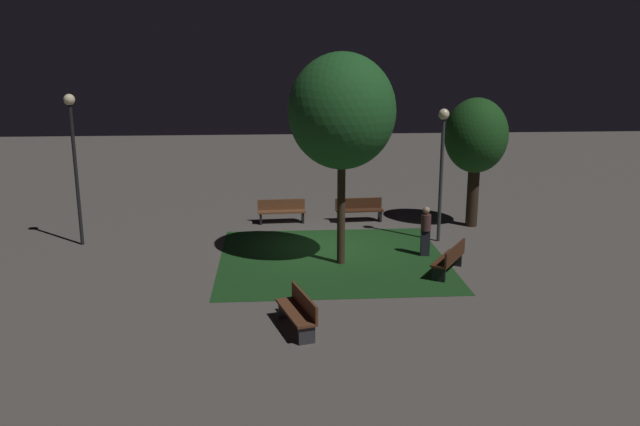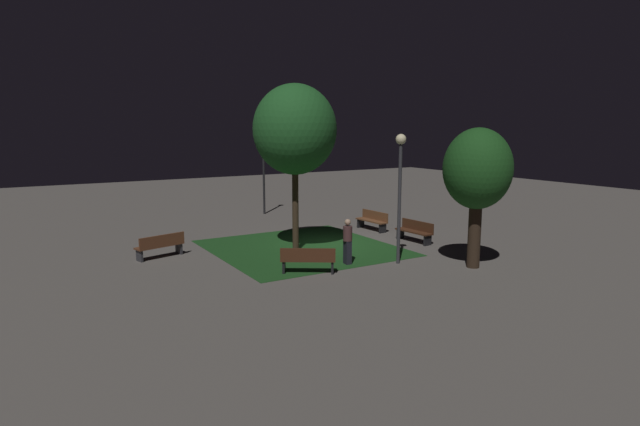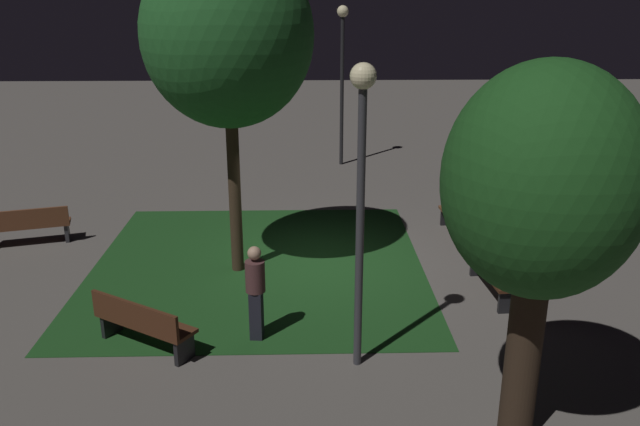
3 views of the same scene
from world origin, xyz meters
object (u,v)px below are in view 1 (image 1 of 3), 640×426
Objects in this scene: lamp_post_near_wall at (73,145)px; tree_lawn_side at (342,112)px; bench_lawn_edge at (359,209)px; bench_front_right at (282,210)px; tree_back_right at (476,137)px; lamp_post_path_center at (442,152)px; pedestrian at (426,230)px; bench_path_side at (299,310)px; bench_near_trees at (450,258)px.

tree_lawn_side is at bearing 162.99° from lamp_post_near_wall.
lamp_post_near_wall reaches higher than bench_lawn_edge.
tree_lawn_side is at bearing 76.36° from bench_lawn_edge.
bench_front_right is 7.69m from tree_back_right.
bench_front_right is 6.60m from lamp_post_path_center.
tree_lawn_side is 3.96× the size of pedestrian.
bench_path_side and bench_near_trees have the same top height.
bench_front_right is at bearing -70.73° from tree_lawn_side.
bench_lawn_edge is 10.46m from lamp_post_near_wall.
tree_back_right is 0.75× the size of tree_lawn_side.
bench_near_trees is at bearing 158.78° from tree_lawn_side.
bench_near_trees is 0.35× the size of lamp_post_near_wall.
bench_path_side is 0.41× the size of lamp_post_path_center.
tree_lawn_side is (-1.75, 5.02, 4.17)m from bench_front_right.
pedestrian is at bearing 169.79° from lamp_post_near_wall.
bench_front_right is at bearing -160.51° from lamp_post_near_wall.
tree_back_right reaches higher than pedestrian.
bench_lawn_edge is at bearing -103.64° from tree_lawn_side.
lamp_post_near_wall is at bearing -10.21° from pedestrian.
bench_front_right is 0.36× the size of lamp_post_near_wall.
bench_near_trees is at bearing 81.57° from lamp_post_path_center.
bench_lawn_edge is at bearing -166.17° from lamp_post_near_wall.
bench_front_right is 7.76m from lamp_post_near_wall.
tree_back_right is at bearing -126.34° from pedestrian.
bench_front_right is 0.98× the size of bench_path_side.
lamp_post_path_center is at bearing 47.66° from tree_back_right.
lamp_post_path_center is (-3.60, -2.17, -1.57)m from tree_lawn_side.
bench_path_side is 10.66m from lamp_post_near_wall.
bench_front_right and bench_path_side have the same top height.
bench_path_side is 9.03m from lamp_post_path_center.
bench_path_side is at bearing 74.66° from bench_lawn_edge.
bench_lawn_edge is 2.97m from bench_front_right.
bench_lawn_edge is 5.09m from tree_back_right.
bench_front_right is 0.40× the size of lamp_post_path_center.
tree_back_right is 2.95× the size of pedestrian.
lamp_post_path_center is (-5.09, -7.00, 2.60)m from bench_path_side.
pedestrian is at bearing 53.66° from tree_back_right.
tree_back_right is (-4.11, 0.96, 2.84)m from bench_lawn_edge.
lamp_post_path_center reaches higher than bench_near_trees.
tree_lawn_side reaches higher than tree_back_right.
lamp_post_path_center is 2.82× the size of pedestrian.
bench_path_side is 0.37× the size of lamp_post_near_wall.
pedestrian is (-4.25, -5.41, 0.37)m from bench_path_side.
lamp_post_near_wall is (9.76, 2.40, 2.89)m from bench_lawn_edge.
tree_lawn_side reaches higher than bench_lawn_edge.
bench_path_side is at bearing 72.92° from tree_lawn_side.
bench_lawn_edge is at bearing -105.34° from bench_path_side.
pedestrian is (0.84, 1.59, -2.23)m from lamp_post_path_center.
tree_lawn_side is at bearing -21.22° from bench_near_trees.
pedestrian is at bearing 62.22° from lamp_post_path_center.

